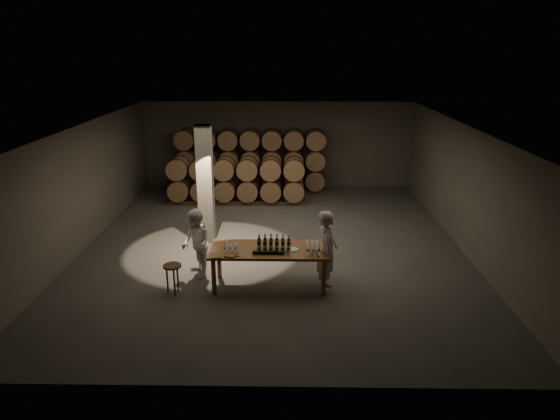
{
  "coord_description": "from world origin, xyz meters",
  "views": [
    {
      "loc": [
        0.41,
        -12.62,
        5.12
      ],
      "look_at": [
        0.2,
        -0.39,
        1.1
      ],
      "focal_mm": 32.0,
      "sensor_mm": 36.0,
      "label": 1
    }
  ],
  "objects_px": {
    "bottle_cluster": "(274,244)",
    "person_man": "(327,251)",
    "stool": "(172,270)",
    "plate": "(293,249)",
    "tasting_table": "(269,253)",
    "notebook_near": "(230,256)",
    "person_woman": "(196,244)"
  },
  "relations": [
    {
      "from": "tasting_table",
      "to": "bottle_cluster",
      "type": "bearing_deg",
      "value": -11.61
    },
    {
      "from": "plate",
      "to": "notebook_near",
      "type": "relative_size",
      "value": 1.14
    },
    {
      "from": "person_woman",
      "to": "tasting_table",
      "type": "bearing_deg",
      "value": 49.97
    },
    {
      "from": "stool",
      "to": "person_man",
      "type": "relative_size",
      "value": 0.36
    },
    {
      "from": "bottle_cluster",
      "to": "notebook_near",
      "type": "relative_size",
      "value": 3.29
    },
    {
      "from": "person_woman",
      "to": "person_man",
      "type": "bearing_deg",
      "value": 53.39
    },
    {
      "from": "person_man",
      "to": "bottle_cluster",
      "type": "bearing_deg",
      "value": 84.68
    },
    {
      "from": "tasting_table",
      "to": "bottle_cluster",
      "type": "distance_m",
      "value": 0.24
    },
    {
      "from": "stool",
      "to": "person_man",
      "type": "xyz_separation_m",
      "value": [
        3.34,
        0.2,
        0.38
      ]
    },
    {
      "from": "notebook_near",
      "to": "person_man",
      "type": "relative_size",
      "value": 0.12
    },
    {
      "from": "notebook_near",
      "to": "person_man",
      "type": "xyz_separation_m",
      "value": [
        2.07,
        0.27,
        0.0
      ]
    },
    {
      "from": "plate",
      "to": "stool",
      "type": "relative_size",
      "value": 0.39
    },
    {
      "from": "bottle_cluster",
      "to": "person_man",
      "type": "distance_m",
      "value": 1.17
    },
    {
      "from": "tasting_table",
      "to": "person_man",
      "type": "distance_m",
      "value": 1.27
    },
    {
      "from": "tasting_table",
      "to": "person_man",
      "type": "relative_size",
      "value": 1.42
    },
    {
      "from": "bottle_cluster",
      "to": "person_man",
      "type": "height_order",
      "value": "person_man"
    },
    {
      "from": "bottle_cluster",
      "to": "plate",
      "type": "xyz_separation_m",
      "value": [
        0.41,
        -0.03,
        -0.11
      ]
    },
    {
      "from": "tasting_table",
      "to": "notebook_near",
      "type": "bearing_deg",
      "value": -152.2
    },
    {
      "from": "plate",
      "to": "notebook_near",
      "type": "bearing_deg",
      "value": -164.13
    },
    {
      "from": "stool",
      "to": "person_woman",
      "type": "xyz_separation_m",
      "value": [
        0.38,
        0.83,
        0.28
      ]
    },
    {
      "from": "bottle_cluster",
      "to": "stool",
      "type": "height_order",
      "value": "bottle_cluster"
    },
    {
      "from": "bottle_cluster",
      "to": "plate",
      "type": "bearing_deg",
      "value": -4.39
    },
    {
      "from": "notebook_near",
      "to": "stool",
      "type": "bearing_deg",
      "value": -173.66
    },
    {
      "from": "stool",
      "to": "person_man",
      "type": "height_order",
      "value": "person_man"
    },
    {
      "from": "notebook_near",
      "to": "person_woman",
      "type": "height_order",
      "value": "person_woman"
    },
    {
      "from": "stool",
      "to": "person_man",
      "type": "bearing_deg",
      "value": 3.35
    },
    {
      "from": "plate",
      "to": "person_man",
      "type": "xyz_separation_m",
      "value": [
        0.75,
        -0.11,
        0.01
      ]
    },
    {
      "from": "bottle_cluster",
      "to": "notebook_near",
      "type": "bearing_deg",
      "value": -156.03
    },
    {
      "from": "plate",
      "to": "person_woman",
      "type": "xyz_separation_m",
      "value": [
        -2.21,
        0.52,
        -0.09
      ]
    },
    {
      "from": "bottle_cluster",
      "to": "person_man",
      "type": "relative_size",
      "value": 0.4
    },
    {
      "from": "tasting_table",
      "to": "notebook_near",
      "type": "distance_m",
      "value": 0.93
    },
    {
      "from": "plate",
      "to": "notebook_near",
      "type": "height_order",
      "value": "notebook_near"
    }
  ]
}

